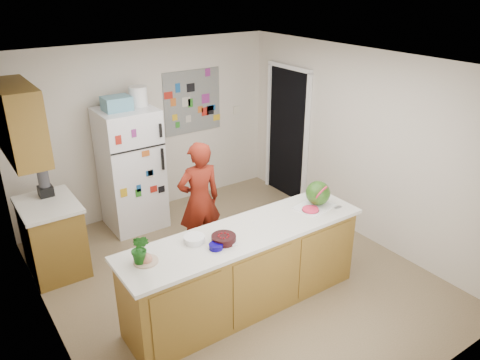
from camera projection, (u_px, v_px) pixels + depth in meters
floor at (235, 277)px, 5.60m from camera, size 4.00×4.50×0.02m
wall_back at (147, 129)px, 6.79m from camera, size 4.00×0.02×2.50m
wall_left at (41, 234)px, 4.04m from camera, size 0.02×4.50×2.50m
wall_right at (361, 146)px, 6.13m from camera, size 0.02×4.50×2.50m
ceiling at (233, 63)px, 4.58m from camera, size 4.00×4.50×0.02m
doorway at (288, 134)px, 7.30m from camera, size 0.03×0.85×2.04m
peninsula_base at (245, 271)px, 4.93m from camera, size 2.60×0.62×0.88m
peninsula_top at (245, 233)px, 4.75m from camera, size 2.68×0.70×0.04m
side_counter_base at (53, 238)px, 5.56m from camera, size 0.60×0.80×0.86m
side_counter_top at (47, 205)px, 5.38m from camera, size 0.64×0.84×0.04m
upper_cabinets at (19, 122)px, 4.86m from camera, size 0.35×1.00×0.80m
refrigerator at (131, 169)px, 6.43m from camera, size 0.75×0.70×1.70m
fridge_top_bin at (117, 103)px, 6.00m from camera, size 0.35×0.28×0.18m
photo_collage at (192, 102)px, 7.04m from camera, size 0.95×0.01×0.95m
person at (199, 201)px, 5.74m from camera, size 0.59×0.43×1.52m
blender_appliance at (44, 181)px, 5.48m from camera, size 0.13×0.13×0.38m
cutting_board at (314, 207)px, 5.23m from camera, size 0.47×0.39×0.01m
watermelon at (318, 193)px, 5.22m from camera, size 0.27×0.27×0.27m
watermelon_slice at (310, 209)px, 5.13m from camera, size 0.18×0.18×0.02m
cherry_bowl at (224, 239)px, 4.54m from camera, size 0.32×0.32×0.07m
white_bowl at (194, 239)px, 4.54m from camera, size 0.25×0.25×0.06m
cobalt_bowl at (216, 246)px, 4.43m from camera, size 0.18×0.18×0.05m
plate at (146, 261)px, 4.23m from camera, size 0.30×0.30×0.02m
paper_towel at (228, 242)px, 4.53m from camera, size 0.21×0.20×0.02m
keys at (338, 207)px, 5.22m from camera, size 0.09×0.04×0.01m
potted_plant at (140, 249)px, 4.14m from camera, size 0.22×0.22×0.32m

